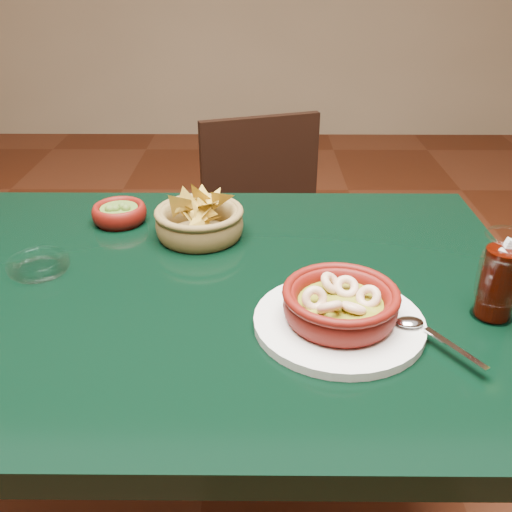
{
  "coord_description": "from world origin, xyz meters",
  "views": [
    {
      "loc": [
        0.15,
        -0.82,
        1.24
      ],
      "look_at": [
        0.14,
        -0.02,
        0.81
      ],
      "focal_mm": 40.0,
      "sensor_mm": 36.0,
      "label": 1
    }
  ],
  "objects_px": {
    "cola_drink": "(500,277)",
    "chip_basket": "(200,222)",
    "dining_chair": "(272,248)",
    "dining_table": "(177,330)",
    "shrimp_plate": "(340,309)"
  },
  "relations": [
    {
      "from": "dining_chair",
      "to": "shrimp_plate",
      "type": "xyz_separation_m",
      "value": [
        0.08,
        -0.83,
        0.33
      ]
    },
    {
      "from": "chip_basket",
      "to": "cola_drink",
      "type": "xyz_separation_m",
      "value": [
        0.47,
        -0.27,
        0.04
      ]
    },
    {
      "from": "chip_basket",
      "to": "dining_chair",
      "type": "bearing_deg",
      "value": 73.87
    },
    {
      "from": "dining_chair",
      "to": "cola_drink",
      "type": "distance_m",
      "value": 0.93
    },
    {
      "from": "dining_table",
      "to": "cola_drink",
      "type": "height_order",
      "value": "cola_drink"
    },
    {
      "from": "chip_basket",
      "to": "cola_drink",
      "type": "distance_m",
      "value": 0.54
    },
    {
      "from": "dining_chair",
      "to": "chip_basket",
      "type": "height_order",
      "value": "chip_basket"
    },
    {
      "from": "chip_basket",
      "to": "shrimp_plate",
      "type": "bearing_deg",
      "value": -52.18
    },
    {
      "from": "dining_table",
      "to": "dining_chair",
      "type": "xyz_separation_m",
      "value": [
        0.18,
        0.7,
        -0.2
      ]
    },
    {
      "from": "dining_chair",
      "to": "cola_drink",
      "type": "height_order",
      "value": "cola_drink"
    },
    {
      "from": "dining_chair",
      "to": "chip_basket",
      "type": "relative_size",
      "value": 4.07
    },
    {
      "from": "dining_chair",
      "to": "shrimp_plate",
      "type": "relative_size",
      "value": 2.7
    },
    {
      "from": "cola_drink",
      "to": "chip_basket",
      "type": "bearing_deg",
      "value": 150.0
    },
    {
      "from": "dining_table",
      "to": "shrimp_plate",
      "type": "bearing_deg",
      "value": -25.68
    },
    {
      "from": "chip_basket",
      "to": "dining_table",
      "type": "bearing_deg",
      "value": -99.84
    }
  ]
}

